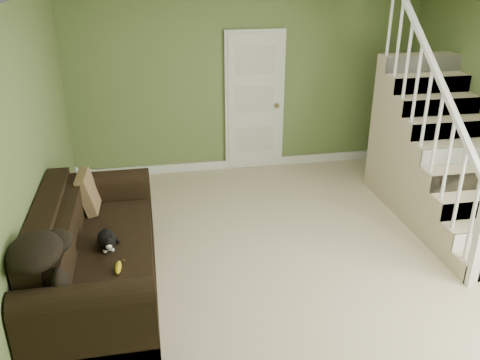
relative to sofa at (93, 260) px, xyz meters
name	(u,v)px	position (x,y,z in m)	size (l,w,h in m)	color
floor	(299,266)	(2.02, 0.07, -0.36)	(5.00, 5.50, 0.01)	#C6B28F
ceiling	(313,1)	(2.02, 0.07, 2.24)	(5.00, 5.50, 0.01)	white
wall_back	(247,81)	(2.02, 2.82, 0.94)	(5.00, 0.04, 2.60)	olive
wall_left	(23,168)	(-0.48, 0.07, 0.94)	(0.04, 5.50, 2.60)	olive
baseboard_back	(247,163)	(2.02, 2.79, -0.30)	(5.00, 0.04, 0.12)	white
baseboard_left	(49,287)	(-0.45, 0.07, -0.30)	(0.04, 5.50, 0.12)	white
door	(255,102)	(2.12, 2.77, 0.65)	(0.86, 0.12, 2.02)	white
staircase	(436,161)	(4.02, 1.03, 0.28)	(1.00, 2.51, 2.82)	#C6B28F
sofa	(93,260)	(0.00, 0.00, 0.00)	(1.02, 2.37, 0.94)	black
side_table	(90,208)	(-0.14, 1.25, -0.08)	(0.48, 0.48, 0.76)	black
cat	(107,240)	(0.15, -0.06, 0.23)	(0.24, 0.44, 0.21)	black
banana	(118,267)	(0.26, -0.44, 0.18)	(0.05, 0.19, 0.05)	gold
throw_pillow	(88,192)	(-0.06, 0.76, 0.35)	(0.10, 0.41, 0.41)	#49321D
throw_blanket	(35,252)	(-0.29, -0.79, 0.61)	(0.39, 0.52, 0.21)	black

